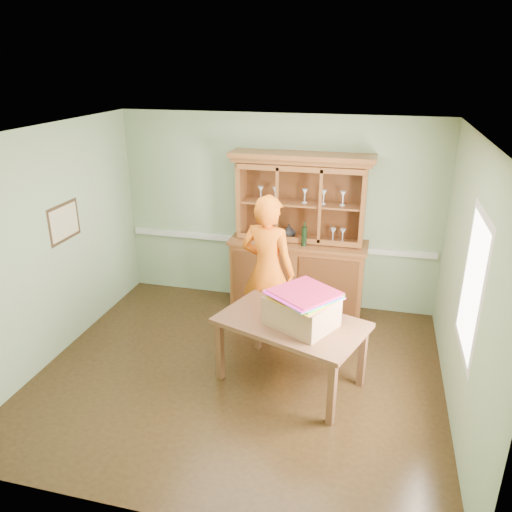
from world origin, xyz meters
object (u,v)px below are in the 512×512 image
(person, at_px, (268,271))
(cardboard_box, at_px, (301,312))
(china_hutch, at_px, (298,258))
(dining_table, at_px, (291,328))

(person, bearing_deg, cardboard_box, 136.16)
(china_hutch, height_order, dining_table, china_hutch)
(cardboard_box, relative_size, person, 0.34)
(dining_table, xyz_separation_m, person, (-0.45, 0.81, 0.28))
(dining_table, height_order, cardboard_box, cardboard_box)
(cardboard_box, distance_m, person, 1.03)
(china_hutch, bearing_deg, dining_table, -82.68)
(china_hutch, relative_size, dining_table, 1.28)
(cardboard_box, bearing_deg, person, 122.86)
(dining_table, bearing_deg, person, 138.45)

